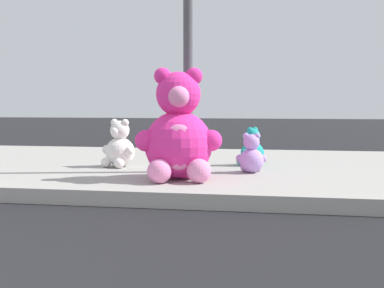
{
  "coord_description": "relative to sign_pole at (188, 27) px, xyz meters",
  "views": [
    {
      "loc": [
        2.04,
        -1.35,
        0.97
      ],
      "look_at": [
        1.19,
        3.6,
        0.55
      ],
      "focal_mm": 46.35,
      "sensor_mm": 36.0,
      "label": 1
    }
  ],
  "objects": [
    {
      "name": "plush_teal",
      "position": [
        0.71,
        0.76,
        -1.5
      ],
      "size": [
        0.36,
        0.37,
        0.5
      ],
      "color": "teal",
      "rests_on": "sidewalk"
    },
    {
      "name": "plush_pink_large",
      "position": [
        0.0,
        -0.58,
        -1.22
      ],
      "size": [
        0.91,
        0.84,
        1.19
      ],
      "color": "#F22D93",
      "rests_on": "sidewalk"
    },
    {
      "name": "sign_pole",
      "position": [
        0.0,
        0.0,
        0.0
      ],
      "size": [
        0.56,
        0.11,
        3.2
      ],
      "color": "#4C4C51",
      "rests_on": "sidewalk"
    },
    {
      "name": "plush_white",
      "position": [
        -0.96,
        0.32,
        -1.45
      ],
      "size": [
        0.46,
        0.44,
        0.61
      ],
      "color": "white",
      "rests_on": "sidewalk"
    },
    {
      "name": "sidewalk",
      "position": [
        -1.0,
        0.8,
        -1.77
      ],
      "size": [
        28.0,
        4.4,
        0.15
      ],
      "primitive_type": "cube",
      "color": "#9E9B93",
      "rests_on": "ground_plane"
    },
    {
      "name": "plush_lavender",
      "position": [
        0.75,
        0.06,
        -1.51
      ],
      "size": [
        0.36,
        0.32,
        0.47
      ],
      "color": "#B28CD8",
      "rests_on": "sidewalk"
    }
  ]
}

